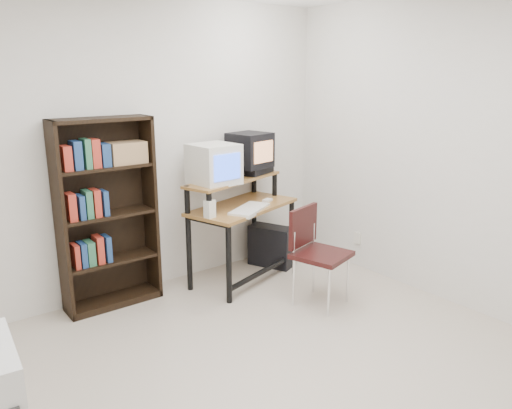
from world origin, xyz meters
TOP-DOWN VIEW (x-y plane):
  - floor at (0.00, 0.00)m, footprint 4.00×4.00m
  - back_wall at (0.00, 2.00)m, footprint 4.00×0.01m
  - right_wall at (2.00, 0.00)m, footprint 0.01×4.00m
  - computer_desk at (0.85, 1.62)m, footprint 1.20×0.83m
  - crt_monitor at (0.58, 1.65)m, footprint 0.41×0.42m
  - vcr at (1.13, 1.79)m, footprint 0.43×0.37m
  - crt_tv at (1.08, 1.78)m, footprint 0.41×0.41m
  - cd_spindle at (0.85, 1.67)m, footprint 0.15×0.15m
  - keyboard at (0.81, 1.43)m, footprint 0.51×0.41m
  - mousepad at (1.14, 1.58)m, footprint 0.25×0.22m
  - mouse at (1.13, 1.57)m, footprint 0.11×0.09m
  - desk_speaker at (0.39, 1.44)m, footprint 0.09×0.09m
  - pc_tower at (1.29, 1.69)m, footprint 0.36×0.49m
  - school_chair at (1.04, 0.80)m, footprint 0.52×0.52m
  - bookshelf at (-0.36, 1.85)m, footprint 0.80×0.27m
  - wall_outlet at (1.99, 1.15)m, footprint 0.02×0.08m

SIDE VIEW (x-z plane):
  - floor at x=0.00m, z-range -0.01..0.00m
  - pc_tower at x=1.29m, z-range 0.00..0.42m
  - wall_outlet at x=1.99m, z-range 0.24..0.36m
  - school_chair at x=1.04m, z-range 0.10..0.94m
  - computer_desk at x=0.85m, z-range 0.18..1.17m
  - mousepad at x=1.14m, z-range 0.72..0.73m
  - keyboard at x=0.81m, z-range 0.72..0.75m
  - mouse at x=1.13m, z-range 0.73..0.76m
  - desk_speaker at x=0.39m, z-range 0.72..0.89m
  - bookshelf at x=-0.36m, z-range 0.03..1.63m
  - cd_spindle at x=0.85m, z-range 0.97..1.02m
  - vcr at x=1.13m, z-range 0.97..1.05m
  - crt_monitor at x=0.58m, z-range 0.97..1.33m
  - crt_tv at x=1.08m, z-range 1.05..1.38m
  - back_wall at x=0.00m, z-range 0.00..2.60m
  - right_wall at x=2.00m, z-range 0.00..2.60m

